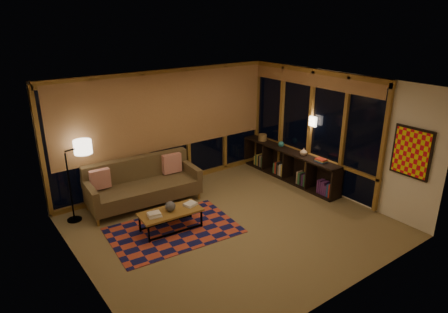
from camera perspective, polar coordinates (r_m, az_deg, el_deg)
floor at (r=7.79m, az=1.09°, el=-9.79°), size 5.50×5.00×0.01m
ceiling at (r=6.86m, az=1.24°, el=10.16°), size 5.50×5.00×0.01m
walls at (r=7.21m, az=1.16°, el=-0.46°), size 5.51×5.01×2.70m
window_wall_back at (r=9.17m, az=-8.10°, el=3.86°), size 5.30×0.16×2.60m
window_wall_right at (r=9.38m, az=12.06°, el=3.99°), size 0.16×3.70×2.60m
wall_art at (r=8.04m, az=25.21°, el=0.51°), size 0.06×0.74×0.94m
wall_sconce at (r=9.19m, az=12.59°, el=4.91°), size 0.12×0.18×0.22m
sofa at (r=8.54m, az=-11.42°, el=-3.87°), size 2.36×1.10×0.94m
pillow_left at (r=8.39m, az=-17.25°, el=-3.36°), size 0.40×0.14×0.40m
pillow_right at (r=8.90m, az=-7.49°, el=-1.12°), size 0.43×0.16×0.43m
area_rug at (r=7.68m, az=-7.20°, el=-10.40°), size 2.44×1.74×0.01m
coffee_table at (r=7.63m, az=-7.60°, el=-9.02°), size 1.19×0.61×0.39m
book_stack_a at (r=7.40m, az=-9.95°, el=-8.16°), size 0.25×0.22×0.06m
book_stack_b at (r=7.69m, az=-4.76°, el=-6.86°), size 0.26×0.23×0.04m
ceramic_pot at (r=7.51m, az=-7.68°, el=-7.03°), size 0.22×0.22×0.19m
floor_lamp at (r=8.17m, az=-21.23°, el=-3.61°), size 0.58×0.44×1.57m
bookshelf at (r=9.81m, az=9.18°, el=-1.13°), size 0.40×2.96×0.74m
basket at (r=10.30m, az=5.52°, el=2.73°), size 0.26×0.26×0.16m
teal_bowl at (r=9.86m, az=8.16°, el=1.75°), size 0.17×0.17×0.15m
vase at (r=9.36m, az=11.31°, el=0.68°), size 0.19×0.19×0.18m
shelf_book_stack at (r=9.06m, az=13.69°, el=-0.53°), size 0.20×0.27×0.07m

